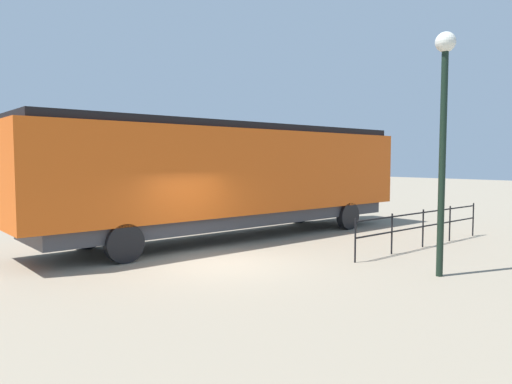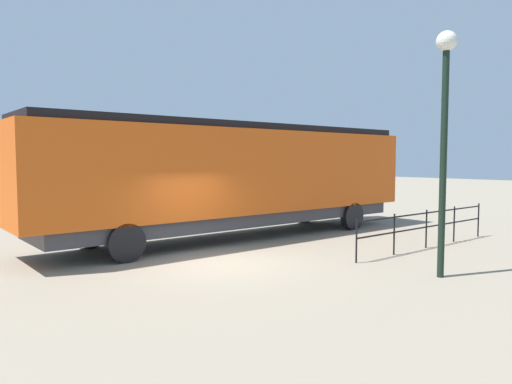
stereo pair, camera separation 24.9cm
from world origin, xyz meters
The scene contains 4 objects.
ground_plane centered at (0.00, 0.00, 0.00)m, with size 120.00×120.00×0.00m, color gray.
locomotive centered at (-3.16, 3.49, 2.30)m, with size 3.05×15.17×4.12m.
lamp_post centered at (4.60, 3.29, 4.01)m, with size 0.48×0.48×5.87m.
platform_fence centered at (2.31, 6.48, 0.79)m, with size 0.05×7.09×1.23m.
Camera 1 is at (10.34, -7.51, 2.85)m, focal length 33.13 mm.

